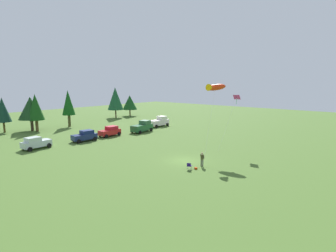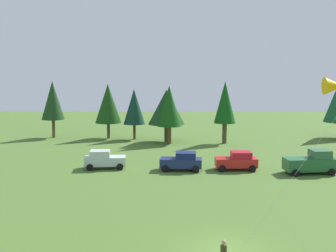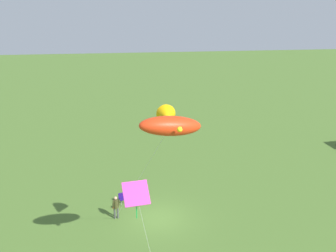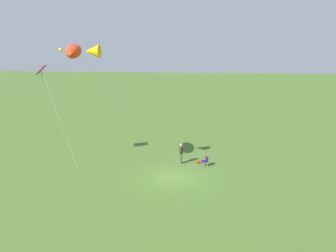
% 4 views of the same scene
% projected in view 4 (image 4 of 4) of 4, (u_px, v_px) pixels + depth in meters
% --- Properties ---
extents(ground_plane, '(160.00, 160.00, 0.00)m').
position_uv_depth(ground_plane, '(174.00, 177.00, 25.23)').
color(ground_plane, '#466728').
extents(person_kite_flyer, '(0.38, 0.57, 1.74)m').
position_uv_depth(person_kite_flyer, '(181.00, 152.00, 27.80)').
color(person_kite_flyer, '#444643').
rests_on(person_kite_flyer, ground).
extents(folding_chair, '(0.62, 0.62, 0.82)m').
position_uv_depth(folding_chair, '(205.00, 160.00, 27.35)').
color(folding_chair, navy).
rests_on(folding_chair, ground).
extents(backpack_on_grass, '(0.26, 0.35, 0.22)m').
position_uv_depth(backpack_on_grass, '(198.00, 162.00, 28.01)').
color(backpack_on_grass, '#B63005').
rests_on(backpack_on_grass, ground).
extents(kite_large_fish, '(8.61, 4.67, 10.10)m').
position_uv_depth(kite_large_fish, '(78.00, 51.00, 23.42)').
color(kite_large_fish, red).
rests_on(kite_large_fish, ground).
extents(kite_diamond_rainbow, '(3.38, 1.82, 8.31)m').
position_uv_depth(kite_diamond_rainbow, '(42.00, 72.00, 25.83)').
color(kite_diamond_rainbow, '#D4319C').
rests_on(kite_diamond_rainbow, ground).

